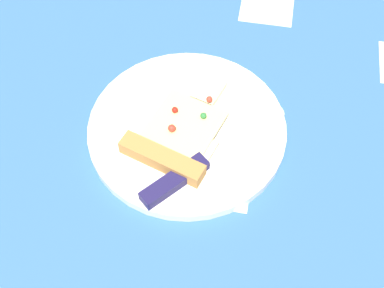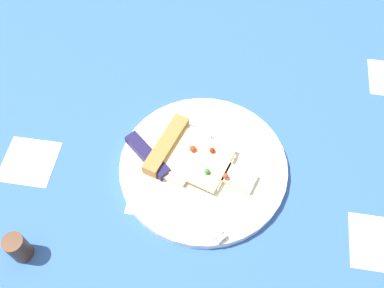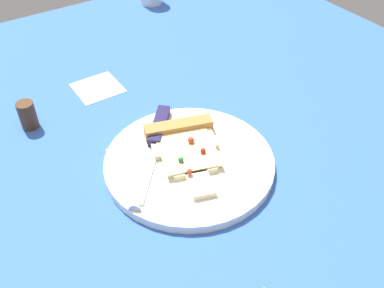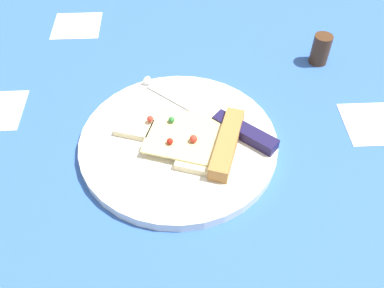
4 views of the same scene
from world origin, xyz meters
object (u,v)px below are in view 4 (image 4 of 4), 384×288
plate (178,143)px  knife (219,119)px  pizza_slice (196,139)px  pepper_shaker (321,49)px

plate → knife: 6.93cm
pizza_slice → pepper_shaker: 29.78cm
pepper_shaker → pizza_slice: bearing=41.0°
plate → knife: size_ratio=1.45×
plate → pizza_slice: pizza_slice is taller
plate → pizza_slice: bearing=162.1°
pizza_slice → knife: (-3.52, -3.97, -0.18)cm
knife → pepper_shaker: size_ratio=3.67×
knife → pepper_shaker: (-18.96, -15.56, 0.50)cm
knife → pizza_slice: bearing=179.7°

